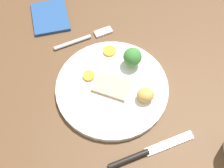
# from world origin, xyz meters

# --- Properties ---
(dining_table) EXTENTS (1.20, 0.84, 0.04)m
(dining_table) POSITION_xyz_m (0.00, 0.00, 0.02)
(dining_table) COLOR brown
(dining_table) RESTS_ON ground
(dinner_plate) EXTENTS (0.25, 0.25, 0.01)m
(dinner_plate) POSITION_xyz_m (0.01, -0.02, 0.04)
(dinner_plate) COLOR white
(dinner_plate) RESTS_ON dining_table
(meat_slice_main) EXTENTS (0.09, 0.09, 0.01)m
(meat_slice_main) POSITION_xyz_m (0.01, -0.02, 0.05)
(meat_slice_main) COLOR tan
(meat_slice_main) RESTS_ON dinner_plate
(roast_potato_left) EXTENTS (0.05, 0.05, 0.03)m
(roast_potato_left) POSITION_xyz_m (0.07, 0.02, 0.07)
(roast_potato_left) COLOR tan
(roast_potato_left) RESTS_ON dinner_plate
(carrot_coin_front) EXTENTS (0.03, 0.03, 0.00)m
(carrot_coin_front) POSITION_xyz_m (-0.08, 0.02, 0.05)
(carrot_coin_front) COLOR orange
(carrot_coin_front) RESTS_ON dinner_plate
(carrot_coin_back) EXTENTS (0.03, 0.03, 0.01)m
(carrot_coin_back) POSITION_xyz_m (-0.04, -0.06, 0.05)
(carrot_coin_back) COLOR orange
(carrot_coin_back) RESTS_ON dinner_plate
(broccoli_floret) EXTENTS (0.04, 0.04, 0.05)m
(broccoli_floret) POSITION_xyz_m (-0.02, 0.05, 0.08)
(broccoli_floret) COLOR #8CB766
(broccoli_floret) RESTS_ON dinner_plate
(fork) EXTENTS (0.03, 0.15, 0.01)m
(fork) POSITION_xyz_m (-0.15, -0.01, 0.04)
(fork) COLOR silver
(fork) RESTS_ON dining_table
(knife) EXTENTS (0.04, 0.19, 0.01)m
(knife) POSITION_xyz_m (0.17, -0.04, 0.04)
(knife) COLOR black
(knife) RESTS_ON dining_table
(folded_napkin) EXTENTS (0.13, 0.12, 0.01)m
(folded_napkin) POSITION_xyz_m (-0.26, -0.06, 0.04)
(folded_napkin) COLOR navy
(folded_napkin) RESTS_ON dining_table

